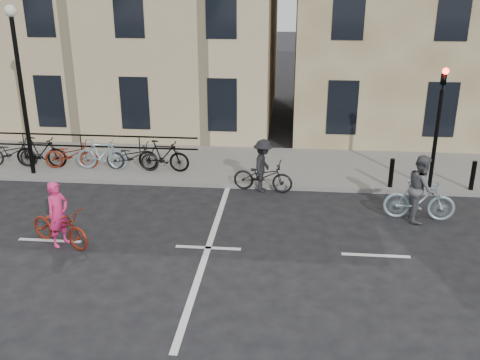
# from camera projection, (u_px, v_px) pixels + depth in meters

# --- Properties ---
(ground) EXTENTS (120.00, 120.00, 0.00)m
(ground) POSITION_uv_depth(u_px,v_px,m) (208.00, 248.00, 12.97)
(ground) COLOR black
(ground) RESTS_ON ground
(sidewalk) EXTENTS (46.00, 4.00, 0.15)m
(sidewalk) POSITION_uv_depth(u_px,v_px,m) (122.00, 162.00, 18.90)
(sidewalk) COLOR slate
(sidewalk) RESTS_ON ground
(building_west) EXTENTS (20.00, 10.00, 10.00)m
(building_west) POSITION_uv_depth(u_px,v_px,m) (53.00, 3.00, 24.11)
(building_west) COLOR #CEBB8B
(building_west) RESTS_ON sidewalk
(traffic_light) EXTENTS (0.18, 0.30, 3.90)m
(traffic_light) POSITION_uv_depth(u_px,v_px,m) (439.00, 113.00, 15.59)
(traffic_light) COLOR black
(traffic_light) RESTS_ON sidewalk
(lamp_post) EXTENTS (0.36, 0.36, 5.28)m
(lamp_post) POSITION_uv_depth(u_px,v_px,m) (19.00, 71.00, 16.44)
(lamp_post) COLOR black
(lamp_post) RESTS_ON sidewalk
(bollard_east) EXTENTS (0.14, 0.14, 0.90)m
(bollard_east) POSITION_uv_depth(u_px,v_px,m) (391.00, 173.00, 16.26)
(bollard_east) COLOR black
(bollard_east) RESTS_ON sidewalk
(bollard_west) EXTENTS (0.14, 0.14, 0.90)m
(bollard_west) POSITION_uv_depth(u_px,v_px,m) (473.00, 175.00, 16.05)
(bollard_west) COLOR black
(bollard_west) RESTS_ON sidewalk
(parked_bikes) EXTENTS (7.25, 1.23, 1.05)m
(parked_bikes) POSITION_uv_depth(u_px,v_px,m) (86.00, 154.00, 17.89)
(parked_bikes) COLOR black
(parked_bikes) RESTS_ON sidewalk
(cyclist_pink) EXTENTS (1.93, 1.34, 1.63)m
(cyclist_pink) POSITION_uv_depth(u_px,v_px,m) (59.00, 223.00, 12.95)
(cyclist_pink) COLOR maroon
(cyclist_pink) RESTS_ON ground
(cyclist_grey) EXTENTS (1.92, 0.94, 1.82)m
(cyclist_grey) POSITION_uv_depth(u_px,v_px,m) (420.00, 194.00, 14.27)
(cyclist_grey) COLOR #8AA9B5
(cyclist_grey) RESTS_ON ground
(cyclist_dark) EXTENTS (1.92, 1.14, 1.64)m
(cyclist_dark) POSITION_uv_depth(u_px,v_px,m) (263.00, 171.00, 16.28)
(cyclist_dark) COLOR black
(cyclist_dark) RESTS_ON ground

